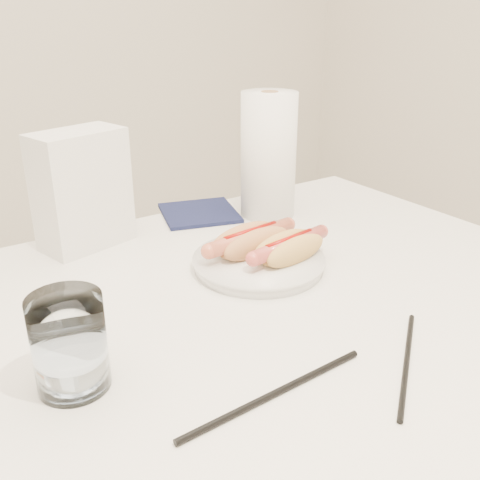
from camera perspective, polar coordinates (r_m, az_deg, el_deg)
table at (r=0.81m, az=-2.60°, el=-11.14°), size 1.20×0.80×0.75m
plate at (r=0.89m, az=1.94°, el=-2.50°), size 0.26×0.26×0.02m
hotdog_left at (r=0.90m, az=1.10°, el=-0.12°), size 0.17×0.08×0.05m
hotdog_right at (r=0.88m, az=5.10°, el=-0.87°), size 0.16×0.08×0.04m
water_glass at (r=0.64m, az=-17.25°, el=-10.18°), size 0.08×0.08×0.11m
chopstick_near at (r=0.63m, az=3.67°, el=-15.54°), size 0.25×0.02×0.01m
chopstick_far at (r=0.70m, az=16.88°, el=-11.99°), size 0.18×0.14×0.01m
napkin_box at (r=0.99m, az=-16.06°, el=5.02°), size 0.17×0.12×0.20m
navy_napkin at (r=1.13m, az=-4.23°, el=2.82°), size 0.18×0.18×0.01m
paper_towel_roll at (r=1.10m, az=2.96°, el=8.73°), size 0.14×0.14×0.25m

